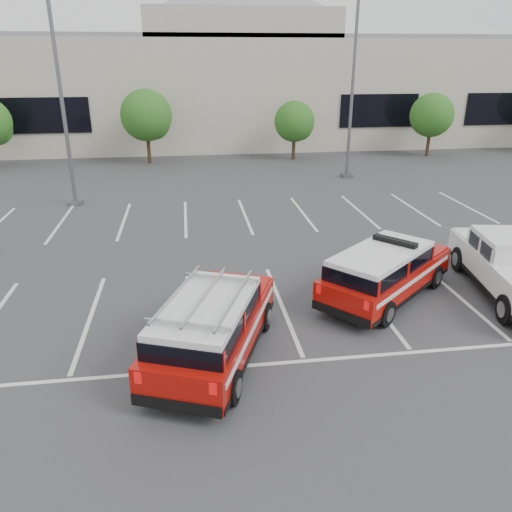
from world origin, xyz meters
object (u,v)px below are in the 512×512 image
Objects in this scene: tree_mid_left at (148,117)px; ladder_suv at (212,331)px; light_pole_mid at (353,87)px; white_pickup at (511,273)px; light_pole_left at (61,94)px; fire_chief_suv at (385,276)px; convention_building at (215,83)px; tree_mid_right at (295,123)px; tree_right at (432,117)px.

tree_mid_left is 24.76m from ladder_suv.
tree_mid_left is 13.53m from light_pole_mid.
light_pole_mid is at bearing 99.61° from white_pickup.
white_pickup is at bearing -38.93° from light_pole_left.
ladder_suv reaches higher than fire_chief_suv.
light_pole_mid is at bearing -66.74° from convention_building.
tree_mid_left is at bearing 180.00° from tree_mid_right.
convention_building reaches higher than tree_mid_left.
fire_chief_suv is 0.84× the size of white_pickup.
light_pole_mid reaches higher than tree_mid_left.
convention_building is 11.19m from tree_mid_left.
tree_right is 0.43× the size of light_pole_left.
tree_mid_right reaches higher than fire_chief_suv.
light_pole_mid is (1.91, -6.05, 2.68)m from tree_mid_right.
tree_right is at bearing 23.51° from light_pole_left.
ladder_suv is (-7.23, -24.50, -1.74)m from tree_mid_right.
white_pickup is (3.88, -0.26, -0.03)m from fire_chief_suv.
fire_chief_suv is 3.89m from white_pickup.
white_pickup is at bearing 45.43° from fire_chief_suv.
tree_right is 23.68m from white_pickup.
tree_right is (10.00, 0.00, 0.27)m from tree_mid_right.
tree_mid_left reaches higher than tree_right.
convention_building is 32.11m from fire_chief_suv.
tree_mid_right is 22.07m from fire_chief_suv.
light_pole_left is at bearing -156.49° from tree_right.
fire_chief_suv is (2.93, -31.72, -4.00)m from convention_building.
fire_chief_suv is at bearing -118.67° from tree_right.
light_pole_mid reaches higher than tree_mid_right.
tree_mid_right is 0.90× the size of tree_right.
light_pole_left reaches higher than white_pickup.
light_pole_mid is (6.82, -15.86, 0.47)m from convention_building.
ladder_suv is (-9.13, -2.34, 0.07)m from white_pickup.
light_pole_left reaches higher than fire_chief_suv.
tree_right is 0.75× the size of white_pickup.
tree_mid_left is 0.98× the size of fire_chief_suv.
ladder_suv is at bearing -106.44° from tree_mid_right.
tree_mid_right reaches higher than white_pickup.
ladder_suv is at bearing -156.01° from white_pickup.
light_pole_left is at bearing -142.50° from tree_mid_right.
fire_chief_suv is (-1.98, -21.91, -1.78)m from tree_mid_right.
light_pole_left is 1.74× the size of white_pickup.
ladder_suv is (5.86, -14.46, -4.42)m from light_pole_left.
ladder_suv reaches higher than white_pickup.
convention_building reaches higher than fire_chief_suv.
tree_mid_left is at bearing 153.08° from light_pole_mid.
light_pole_mid is at bearing -143.23° from tree_right.
light_pole_left is 1.97× the size of ladder_suv.
tree_mid_right is 0.80× the size of fire_chief_suv.
fire_chief_suv is at bearing -95.16° from tree_mid_right.
convention_building is 21.49m from light_pole_left.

